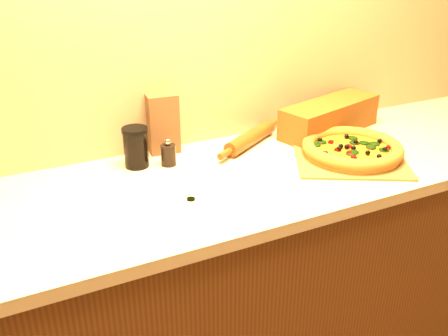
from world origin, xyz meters
TOP-DOWN VIEW (x-y plane):
  - cabinet at (0.00, 1.43)m, footprint 2.80×0.65m
  - countertop at (0.00, 1.43)m, footprint 2.84×0.68m
  - pizza_peel at (0.49, 1.41)m, footprint 0.53×0.60m
  - pizza at (0.48, 1.37)m, footprint 0.36×0.36m
  - bottle_cap at (-0.16, 1.33)m, footprint 0.03×0.03m
  - pepper_grinder at (-0.13, 1.60)m, footprint 0.05×0.05m
  - rolling_pin at (0.21, 1.63)m, footprint 0.37×0.24m
  - coffee_canister at (0.55, 1.66)m, footprint 0.09×0.09m
  - bread_bag at (0.57, 1.62)m, footprint 0.48×0.26m
  - paper_bag at (-0.10, 1.73)m, footprint 0.12×0.10m
  - dark_jar at (-0.23, 1.64)m, footprint 0.09×0.09m

SIDE VIEW (x-z plane):
  - cabinet at x=0.00m, z-range 0.00..0.86m
  - countertop at x=0.00m, z-range 0.86..0.90m
  - bottle_cap at x=-0.16m, z-range 0.90..0.91m
  - pizza_peel at x=0.49m, z-range 0.90..0.91m
  - rolling_pin at x=0.21m, z-range 0.90..0.96m
  - pizza at x=0.48m, z-range 0.91..0.96m
  - pepper_grinder at x=-0.13m, z-range 0.89..0.99m
  - bread_bag at x=0.57m, z-range 0.90..1.03m
  - coffee_canister at x=0.55m, z-range 0.90..1.03m
  - dark_jar at x=-0.23m, z-range 0.90..1.04m
  - paper_bag at x=-0.10m, z-range 0.90..1.12m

